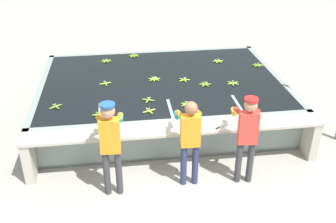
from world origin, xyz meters
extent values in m
plane|color=#A3A099|center=(0.00, 0.00, 0.00)|extent=(80.00, 80.00, 0.00)
cube|color=gray|center=(0.00, 2.37, 0.03)|extent=(5.38, 3.83, 0.06)
cube|color=gray|center=(0.00, 0.51, 0.41)|extent=(5.38, 0.12, 0.83)
cube|color=gray|center=(0.00, 4.22, 0.41)|extent=(5.38, 0.12, 0.83)
cube|color=gray|center=(-2.63, 2.37, 0.41)|extent=(0.12, 3.83, 0.83)
cube|color=gray|center=(2.63, 2.37, 0.41)|extent=(0.12, 3.83, 0.83)
cube|color=black|center=(0.00, 2.37, 0.44)|extent=(5.14, 3.59, 0.76)
cube|color=gray|center=(-1.35, 0.97, 0.41)|extent=(0.06, 0.80, 0.83)
cube|color=gray|center=(0.00, 0.97, 0.41)|extent=(0.06, 0.80, 0.83)
cube|color=gray|center=(1.35, 0.97, 0.41)|extent=(0.06, 0.80, 0.83)
cube|color=#B7B2A3|center=(0.00, 0.23, 0.80)|extent=(5.38, 0.45, 0.05)
cube|color=#B7B2A3|center=(-2.59, 0.23, 0.39)|extent=(0.16, 0.41, 0.78)
cube|color=#B7B2A3|center=(2.59, 0.23, 0.39)|extent=(0.16, 0.41, 0.78)
cylinder|color=#38383D|center=(-1.25, -0.38, 0.42)|extent=(0.11, 0.11, 0.84)
cylinder|color=#38383D|center=(-1.05, -0.39, 0.42)|extent=(0.11, 0.11, 0.84)
cube|color=orange|center=(-1.15, -0.38, 1.13)|extent=(0.33, 0.19, 0.59)
sphere|color=tan|center=(-1.15, -0.38, 1.57)|extent=(0.23, 0.23, 0.23)
cylinder|color=#1E5199|center=(-1.15, -0.38, 1.67)|extent=(0.24, 0.24, 0.04)
cylinder|color=orange|center=(-1.29, -0.12, 1.34)|extent=(0.10, 0.31, 0.18)
cylinder|color=#1EA3AD|center=(-1.28, 0.13, 1.18)|extent=(0.10, 0.20, 0.08)
cylinder|color=orange|center=(-0.97, -0.14, 1.34)|extent=(0.10, 0.31, 0.18)
cylinder|color=#1EA3AD|center=(-0.96, 0.11, 1.18)|extent=(0.10, 0.20, 0.08)
cylinder|color=navy|center=(0.05, -0.29, 0.39)|extent=(0.11, 0.11, 0.79)
cylinder|color=navy|center=(0.25, -0.30, 0.39)|extent=(0.11, 0.11, 0.79)
cube|color=orange|center=(0.15, -0.30, 1.07)|extent=(0.32, 0.18, 0.56)
sphere|color=#896042|center=(0.15, -0.30, 1.48)|extent=(0.21, 0.21, 0.21)
cylinder|color=orange|center=(0.00, -0.04, 1.26)|extent=(0.09, 0.31, 0.18)
cylinder|color=teal|center=(0.01, 0.21, 1.10)|extent=(0.09, 0.20, 0.08)
cylinder|color=orange|center=(0.32, -0.05, 1.26)|extent=(0.09, 0.31, 0.18)
cylinder|color=teal|center=(0.33, 0.20, 1.10)|extent=(0.09, 0.20, 0.08)
cylinder|color=#38383D|center=(1.00, -0.35, 0.40)|extent=(0.11, 0.11, 0.80)
cylinder|color=#38383D|center=(1.20, -0.37, 0.40)|extent=(0.11, 0.11, 0.80)
cube|color=#DB3D33|center=(1.10, -0.36, 1.08)|extent=(0.34, 0.21, 0.57)
sphere|color=tan|center=(1.10, -0.36, 1.51)|extent=(0.22, 0.22, 0.22)
cylinder|color=red|center=(1.10, -0.36, 1.60)|extent=(0.23, 0.23, 0.04)
cylinder|color=#DB3D33|center=(0.97, -0.09, 1.28)|extent=(0.12, 0.32, 0.18)
cylinder|color=gold|center=(1.00, 0.15, 1.12)|extent=(0.11, 0.21, 0.08)
cylinder|color=#DB3D33|center=(1.29, -0.13, 1.28)|extent=(0.12, 0.32, 0.18)
cylinder|color=gold|center=(1.32, 0.11, 1.12)|extent=(0.11, 0.21, 0.08)
ellipsoid|color=#75A333|center=(0.96, 1.95, 0.84)|extent=(0.17, 0.06, 0.04)
ellipsoid|color=#75A333|center=(0.93, 2.00, 0.84)|extent=(0.13, 0.16, 0.04)
ellipsoid|color=#75A333|center=(0.88, 2.00, 0.84)|extent=(0.10, 0.17, 0.04)
ellipsoid|color=#75A333|center=(0.85, 1.96, 0.84)|extent=(0.17, 0.06, 0.04)
ellipsoid|color=#75A333|center=(0.87, 1.91, 0.84)|extent=(0.13, 0.16, 0.04)
ellipsoid|color=#75A333|center=(0.92, 1.90, 0.84)|extent=(0.10, 0.17, 0.04)
cylinder|color=tan|center=(0.90, 1.95, 0.88)|extent=(0.03, 0.03, 0.04)
ellipsoid|color=#75A333|center=(2.44, 2.93, 0.84)|extent=(0.11, 0.17, 0.04)
ellipsoid|color=#75A333|center=(2.40, 2.93, 0.84)|extent=(0.10, 0.17, 0.04)
ellipsoid|color=#75A333|center=(2.36, 2.89, 0.84)|extent=(0.17, 0.08, 0.04)
ellipsoid|color=#75A333|center=(2.37, 2.85, 0.84)|extent=(0.16, 0.13, 0.04)
ellipsoid|color=#75A333|center=(2.41, 2.82, 0.84)|extent=(0.04, 0.17, 0.04)
ellipsoid|color=#75A333|center=(2.46, 2.84, 0.84)|extent=(0.15, 0.14, 0.04)
ellipsoid|color=#75A333|center=(2.47, 2.89, 0.84)|extent=(0.17, 0.07, 0.04)
cylinder|color=tan|center=(2.42, 2.88, 0.88)|extent=(0.03, 0.03, 0.04)
ellipsoid|color=#9EC642|center=(-0.18, 2.43, 0.84)|extent=(0.09, 0.17, 0.04)
ellipsoid|color=#9EC642|center=(-0.22, 2.40, 0.84)|extent=(0.17, 0.09, 0.04)
ellipsoid|color=#9EC642|center=(-0.21, 2.35, 0.84)|extent=(0.16, 0.12, 0.04)
ellipsoid|color=#9EC642|center=(-0.17, 2.33, 0.84)|extent=(0.05, 0.17, 0.04)
ellipsoid|color=#9EC642|center=(-0.12, 2.34, 0.84)|extent=(0.15, 0.14, 0.04)
ellipsoid|color=#9EC642|center=(-0.11, 2.39, 0.84)|extent=(0.17, 0.06, 0.04)
ellipsoid|color=#9EC642|center=(-0.13, 2.43, 0.84)|extent=(0.12, 0.16, 0.04)
cylinder|color=tan|center=(-0.16, 2.38, 0.88)|extent=(0.03, 0.03, 0.04)
ellipsoid|color=#8CB738|center=(0.38, 1.02, 0.84)|extent=(0.13, 0.16, 0.04)
ellipsoid|color=#8CB738|center=(0.41, 1.07, 0.84)|extent=(0.17, 0.04, 0.04)
ellipsoid|color=#8CB738|center=(0.39, 1.11, 0.84)|extent=(0.14, 0.15, 0.04)
ellipsoid|color=#8CB738|center=(0.34, 1.12, 0.84)|extent=(0.07, 0.17, 0.04)
ellipsoid|color=#8CB738|center=(0.30, 1.09, 0.84)|extent=(0.17, 0.11, 0.04)
ellipsoid|color=#8CB738|center=(0.30, 1.05, 0.84)|extent=(0.17, 0.10, 0.04)
ellipsoid|color=#8CB738|center=(0.34, 1.01, 0.84)|extent=(0.08, 0.17, 0.04)
cylinder|color=tan|center=(0.35, 1.07, 0.88)|extent=(0.03, 0.03, 0.04)
ellipsoid|color=#75A333|center=(-1.18, 3.65, 0.84)|extent=(0.17, 0.09, 0.04)
ellipsoid|color=#75A333|center=(-1.19, 3.69, 0.84)|extent=(0.16, 0.12, 0.04)
ellipsoid|color=#75A333|center=(-1.23, 3.72, 0.84)|extent=(0.05, 0.17, 0.04)
ellipsoid|color=#75A333|center=(-1.28, 3.70, 0.84)|extent=(0.15, 0.14, 0.04)
ellipsoid|color=#75A333|center=(-1.29, 3.66, 0.84)|extent=(0.17, 0.06, 0.04)
ellipsoid|color=#75A333|center=(-1.26, 3.62, 0.84)|extent=(0.12, 0.16, 0.04)
ellipsoid|color=#75A333|center=(-1.22, 3.61, 0.84)|extent=(0.09, 0.17, 0.04)
cylinder|color=tan|center=(-1.24, 3.66, 0.88)|extent=(0.03, 0.03, 0.04)
ellipsoid|color=#75A333|center=(-0.48, 3.96, 0.84)|extent=(0.17, 0.09, 0.04)
ellipsoid|color=#75A333|center=(-0.51, 3.99, 0.84)|extent=(0.09, 0.17, 0.04)
ellipsoid|color=#75A333|center=(-0.56, 3.98, 0.84)|extent=(0.12, 0.16, 0.04)
ellipsoid|color=#75A333|center=(-0.58, 3.94, 0.84)|extent=(0.17, 0.05, 0.04)
ellipsoid|color=#75A333|center=(-0.56, 3.90, 0.84)|extent=(0.14, 0.15, 0.04)
ellipsoid|color=#75A333|center=(-0.52, 3.88, 0.84)|extent=(0.06, 0.17, 0.04)
ellipsoid|color=#75A333|center=(-0.48, 3.91, 0.84)|extent=(0.16, 0.12, 0.04)
cylinder|color=tan|center=(-0.53, 3.94, 0.88)|extent=(0.03, 0.03, 0.04)
ellipsoid|color=#75A333|center=(-0.34, 1.34, 0.84)|extent=(0.17, 0.10, 0.04)
ellipsoid|color=#75A333|center=(-0.37, 1.41, 0.84)|extent=(0.10, 0.17, 0.04)
ellipsoid|color=#75A333|center=(-0.45, 1.38, 0.84)|extent=(0.17, 0.10, 0.04)
ellipsoid|color=#75A333|center=(-0.42, 1.31, 0.84)|extent=(0.10, 0.17, 0.04)
cylinder|color=tan|center=(-0.40, 1.36, 0.88)|extent=(0.03, 0.03, 0.04)
ellipsoid|color=#75A333|center=(-2.25, 1.28, 0.84)|extent=(0.16, 0.13, 0.04)
ellipsoid|color=#75A333|center=(-2.17, 1.27, 0.84)|extent=(0.13, 0.16, 0.04)
ellipsoid|color=#75A333|center=(-2.16, 1.35, 0.84)|extent=(0.16, 0.13, 0.04)
ellipsoid|color=#75A333|center=(-2.23, 1.36, 0.84)|extent=(0.13, 0.16, 0.04)
cylinder|color=tan|center=(-2.20, 1.31, 0.88)|extent=(0.03, 0.03, 0.04)
ellipsoid|color=#9EC642|center=(1.50, 3.23, 0.84)|extent=(0.11, 0.17, 0.04)
ellipsoid|color=#9EC642|center=(1.55, 3.23, 0.84)|extent=(0.12, 0.16, 0.04)
ellipsoid|color=#9EC642|center=(1.58, 3.28, 0.84)|extent=(0.17, 0.04, 0.04)
ellipsoid|color=#9EC642|center=(1.55, 3.32, 0.84)|extent=(0.11, 0.17, 0.04)
ellipsoid|color=#9EC642|center=(1.49, 3.32, 0.84)|extent=(0.12, 0.16, 0.04)
ellipsoid|color=#9EC642|center=(1.47, 3.27, 0.84)|extent=(0.17, 0.04, 0.04)
cylinder|color=tan|center=(1.52, 3.28, 0.88)|extent=(0.03, 0.03, 0.04)
ellipsoid|color=#9EC642|center=(-0.37, 0.91, 0.84)|extent=(0.17, 0.10, 0.04)
ellipsoid|color=#9EC642|center=(-0.44, 0.94, 0.84)|extent=(0.10, 0.17, 0.04)
ellipsoid|color=#9EC642|center=(-0.47, 0.87, 0.84)|extent=(0.17, 0.10, 0.04)
ellipsoid|color=#9EC642|center=(-0.40, 0.84, 0.84)|extent=(0.10, 0.17, 0.04)
cylinder|color=tan|center=(-0.42, 0.89, 0.88)|extent=(0.03, 0.03, 0.04)
ellipsoid|color=#9EC642|center=(-1.24, 2.23, 0.84)|extent=(0.08, 0.17, 0.04)
ellipsoid|color=#9EC642|center=(-1.20, 2.30, 0.84)|extent=(0.17, 0.08, 0.04)
ellipsoid|color=#9EC642|center=(-1.26, 2.34, 0.84)|extent=(0.08, 0.17, 0.04)
ellipsoid|color=#9EC642|center=(-1.30, 2.27, 0.84)|extent=(0.17, 0.08, 0.04)
cylinder|color=tan|center=(-1.25, 2.29, 0.88)|extent=(0.03, 0.03, 0.04)
ellipsoid|color=#9EC642|center=(0.50, 2.19, 0.84)|extent=(0.07, 0.17, 0.04)
ellipsoid|color=#9EC642|center=(0.55, 2.24, 0.84)|extent=(0.17, 0.06, 0.04)
ellipsoid|color=#9EC642|center=(0.52, 2.30, 0.84)|extent=(0.11, 0.17, 0.04)
ellipsoid|color=#9EC642|center=(0.45, 2.29, 0.84)|extent=(0.15, 0.14, 0.04)
ellipsoid|color=#9EC642|center=(0.44, 2.22, 0.84)|extent=(0.17, 0.11, 0.04)
cylinder|color=tan|center=(0.49, 2.25, 0.88)|extent=(0.03, 0.03, 0.04)
ellipsoid|color=#93BC3D|center=(1.57, 1.94, 0.84)|extent=(0.17, 0.09, 0.04)
ellipsoid|color=#93BC3D|center=(1.53, 1.98, 0.84)|extent=(0.07, 0.17, 0.04)
ellipsoid|color=#93BC3D|center=(1.48, 1.96, 0.84)|extent=(0.15, 0.14, 0.04)
ellipsoid|color=#93BC3D|center=(1.47, 1.91, 0.84)|extent=(0.17, 0.09, 0.04)
ellipsoid|color=#93BC3D|center=(1.51, 1.87, 0.84)|extent=(0.07, 0.17, 0.04)
ellipsoid|color=#93BC3D|center=(1.56, 1.89, 0.84)|extent=(0.15, 0.14, 0.04)
cylinder|color=tan|center=(1.52, 1.93, 0.88)|extent=(0.03, 0.03, 0.04)
ellipsoid|color=#7FAD33|center=(-1.38, 0.91, 0.84)|extent=(0.12, 0.16, 0.04)
ellipsoid|color=#7FAD33|center=(-1.41, 0.87, 0.84)|extent=(0.17, 0.04, 0.04)
ellipsoid|color=#7FAD33|center=(-1.38, 0.82, 0.84)|extent=(0.11, 0.17, 0.04)
ellipsoid|color=#7FAD33|center=(-1.32, 0.82, 0.84)|extent=(0.12, 0.16, 0.04)
ellipsoid|color=#7FAD33|center=(-1.30, 0.87, 0.84)|extent=(0.17, 0.04, 0.04)
ellipsoid|color=#7FAD33|center=(-1.33, 0.92, 0.84)|extent=(0.11, 0.17, 0.04)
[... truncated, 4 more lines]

